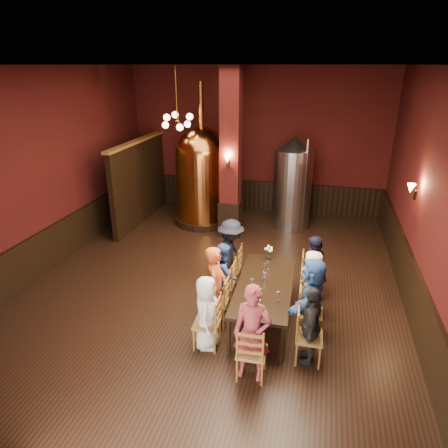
% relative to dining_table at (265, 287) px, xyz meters
% --- Properties ---
extents(room, '(10.00, 10.02, 4.50)m').
position_rel_dining_table_xyz_m(room, '(-1.25, 0.99, 1.56)').
color(room, black).
rests_on(room, ground).
extents(wainscot_right, '(0.08, 9.90, 1.00)m').
position_rel_dining_table_xyz_m(wainscot_right, '(2.71, 0.99, -0.19)').
color(wainscot_right, black).
rests_on(wainscot_right, ground).
extents(wainscot_back, '(7.90, 0.08, 1.00)m').
position_rel_dining_table_xyz_m(wainscot_back, '(-1.25, 5.95, -0.19)').
color(wainscot_back, black).
rests_on(wainscot_back, ground).
extents(wainscot_left, '(0.08, 9.90, 1.00)m').
position_rel_dining_table_xyz_m(wainscot_left, '(-5.21, 0.99, -0.19)').
color(wainscot_left, black).
rests_on(wainscot_left, ground).
extents(column, '(0.58, 0.58, 4.50)m').
position_rel_dining_table_xyz_m(column, '(-1.55, 3.79, 1.56)').
color(column, '#45120E').
rests_on(column, ground).
extents(partition, '(0.22, 3.50, 2.40)m').
position_rel_dining_table_xyz_m(partition, '(-4.45, 4.19, 0.51)').
color(partition, black).
rests_on(partition, ground).
extents(pendant_cluster, '(0.90, 0.90, 1.70)m').
position_rel_dining_table_xyz_m(pendant_cluster, '(-3.05, 3.89, 2.41)').
color(pendant_cluster, '#A57226').
rests_on(pendant_cluster, room).
extents(sconce_wall, '(0.20, 0.20, 0.36)m').
position_rel_dining_table_xyz_m(sconce_wall, '(2.65, 1.79, 1.51)').
color(sconce_wall, black).
rests_on(sconce_wall, room).
extents(sconce_column, '(0.20, 0.20, 0.36)m').
position_rel_dining_table_xyz_m(sconce_column, '(-1.55, 3.49, 1.51)').
color(sconce_column, black).
rests_on(sconce_column, column).
extents(dining_table, '(1.07, 2.43, 0.75)m').
position_rel_dining_table_xyz_m(dining_table, '(0.00, 0.00, 0.00)').
color(dining_table, black).
rests_on(dining_table, ground).
extents(chair_0, '(0.47, 0.47, 0.92)m').
position_rel_dining_table_xyz_m(chair_0, '(-0.82, -1.03, -0.23)').
color(chair_0, olive).
rests_on(chair_0, ground).
extents(person_0, '(0.50, 0.70, 1.33)m').
position_rel_dining_table_xyz_m(person_0, '(-0.82, -1.03, -0.03)').
color(person_0, white).
rests_on(person_0, ground).
extents(chair_1, '(0.47, 0.47, 0.92)m').
position_rel_dining_table_xyz_m(chair_1, '(-0.84, -0.36, -0.23)').
color(chair_1, olive).
rests_on(chair_1, ground).
extents(person_1, '(0.41, 0.59, 1.56)m').
position_rel_dining_table_xyz_m(person_1, '(-0.84, -0.36, 0.09)').
color(person_1, '#CE5423').
rests_on(person_1, ground).
extents(chair_2, '(0.47, 0.47, 0.92)m').
position_rel_dining_table_xyz_m(chair_2, '(-0.86, 0.30, -0.23)').
color(chair_2, olive).
rests_on(chair_2, ground).
extents(person_2, '(0.49, 0.71, 1.33)m').
position_rel_dining_table_xyz_m(person_2, '(-0.86, 0.30, -0.02)').
color(person_2, '#294A89').
rests_on(person_2, ground).
extents(chair_3, '(0.47, 0.47, 0.92)m').
position_rel_dining_table_xyz_m(chair_3, '(-0.88, 0.97, -0.23)').
color(chair_3, olive).
rests_on(chair_3, ground).
extents(person_3, '(0.71, 1.07, 1.55)m').
position_rel_dining_table_xyz_m(person_3, '(-0.88, 0.97, 0.09)').
color(person_3, black).
rests_on(person_3, ground).
extents(chair_4, '(0.47, 0.47, 0.92)m').
position_rel_dining_table_xyz_m(chair_4, '(0.88, -0.97, -0.23)').
color(chair_4, olive).
rests_on(chair_4, ground).
extents(person_4, '(0.34, 0.80, 1.35)m').
position_rel_dining_table_xyz_m(person_4, '(0.88, -0.97, -0.01)').
color(person_4, black).
rests_on(person_4, ground).
extents(chair_5, '(0.47, 0.47, 0.92)m').
position_rel_dining_table_xyz_m(chair_5, '(0.86, -0.30, -0.23)').
color(chair_5, olive).
rests_on(chair_5, ground).
extents(person_5, '(0.75, 1.47, 1.52)m').
position_rel_dining_table_xyz_m(person_5, '(0.86, -0.30, 0.07)').
color(person_5, '#345D9D').
rests_on(person_5, ground).
extents(chair_6, '(0.47, 0.47, 0.92)m').
position_rel_dining_table_xyz_m(chair_6, '(0.84, 0.36, -0.23)').
color(chair_6, olive).
rests_on(chair_6, ground).
extents(person_6, '(0.53, 0.71, 1.33)m').
position_rel_dining_table_xyz_m(person_6, '(0.84, 0.36, -0.02)').
color(person_6, silver).
rests_on(person_6, ground).
extents(chair_7, '(0.47, 0.47, 0.92)m').
position_rel_dining_table_xyz_m(chair_7, '(0.82, 1.03, -0.23)').
color(chair_7, olive).
rests_on(chair_7, ground).
extents(person_7, '(0.48, 0.71, 1.34)m').
position_rel_dining_table_xyz_m(person_7, '(0.82, 1.03, -0.02)').
color(person_7, black).
rests_on(person_7, ground).
extents(chair_8, '(0.47, 0.47, 0.92)m').
position_rel_dining_table_xyz_m(chair_8, '(0.05, -1.55, -0.23)').
color(chair_8, olive).
rests_on(chair_8, ground).
extents(person_8, '(0.59, 0.39, 1.58)m').
position_rel_dining_table_xyz_m(person_8, '(0.05, -1.55, 0.10)').
color(person_8, '#96323A').
rests_on(person_8, ground).
extents(copper_kettle, '(1.88, 1.88, 4.09)m').
position_rel_dining_table_xyz_m(copper_kettle, '(-2.57, 4.52, 0.80)').
color(copper_kettle, black).
rests_on(copper_kettle, ground).
extents(steel_vessel, '(1.39, 1.39, 2.68)m').
position_rel_dining_table_xyz_m(steel_vessel, '(0.03, 4.81, 0.65)').
color(steel_vessel, '#B2B2B7').
rests_on(steel_vessel, ground).
extents(rose_vase, '(0.18, 0.18, 0.31)m').
position_rel_dining_table_xyz_m(rose_vase, '(-0.08, 1.00, 0.26)').
color(rose_vase, white).
rests_on(rose_vase, dining_table).
extents(wine_glass_0, '(0.07, 0.07, 0.17)m').
position_rel_dining_table_xyz_m(wine_glass_0, '(-0.04, 0.59, 0.15)').
color(wine_glass_0, white).
rests_on(wine_glass_0, dining_table).
extents(wine_glass_1, '(0.07, 0.07, 0.17)m').
position_rel_dining_table_xyz_m(wine_glass_1, '(-0.21, -0.17, 0.15)').
color(wine_glass_1, white).
rests_on(wine_glass_1, dining_table).
extents(wine_glass_2, '(0.07, 0.07, 0.17)m').
position_rel_dining_table_xyz_m(wine_glass_2, '(-0.02, -0.49, 0.15)').
color(wine_glass_2, white).
rests_on(wine_glass_2, dining_table).
extents(wine_glass_3, '(0.07, 0.07, 0.17)m').
position_rel_dining_table_xyz_m(wine_glass_3, '(-0.04, 0.11, 0.15)').
color(wine_glass_3, white).
rests_on(wine_glass_3, dining_table).
extents(wine_glass_4, '(0.07, 0.07, 0.17)m').
position_rel_dining_table_xyz_m(wine_glass_4, '(0.30, -0.50, 0.15)').
color(wine_glass_4, white).
rests_on(wine_glass_4, dining_table).
extents(wine_glass_5, '(0.07, 0.07, 0.17)m').
position_rel_dining_table_xyz_m(wine_glass_5, '(0.03, -0.83, 0.15)').
color(wine_glass_5, white).
rests_on(wine_glass_5, dining_table).
extents(wine_glass_6, '(0.07, 0.07, 0.17)m').
position_rel_dining_table_xyz_m(wine_glass_6, '(-0.08, 0.47, 0.15)').
color(wine_glass_6, white).
rests_on(wine_glass_6, dining_table).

